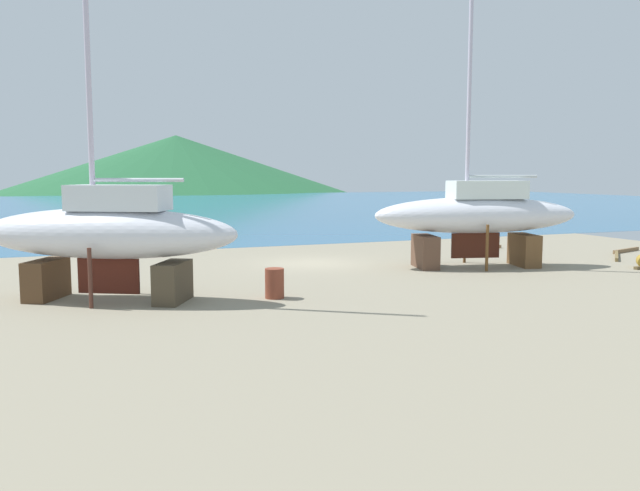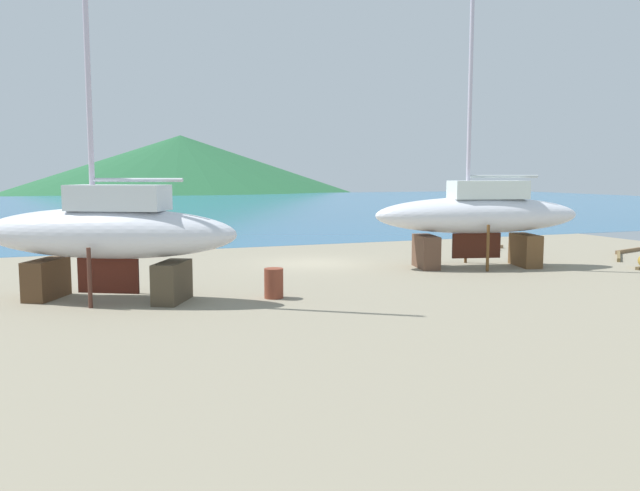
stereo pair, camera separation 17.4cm
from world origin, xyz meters
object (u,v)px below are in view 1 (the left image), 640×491
object	(u,v)px
barrel_tar_black	(483,241)
barrel_by_slipway	(275,283)
sailboat_mid_port	(108,233)
sailboat_large_starboard	(477,215)
barrel_rust_near	(524,245)

from	to	relation	value
barrel_tar_black	barrel_by_slipway	bearing A→B (deg)	-148.33
sailboat_mid_port	barrel_by_slipway	world-z (taller)	sailboat_mid_port
sailboat_mid_port	barrel_by_slipway	distance (m)	5.17
sailboat_large_starboard	barrel_by_slipway	world-z (taller)	sailboat_large_starboard
sailboat_mid_port	barrel_tar_black	size ratio (longest dim) A/B	17.33
sailboat_large_starboard	barrel_by_slipway	xyz separation A→B (m)	(-9.67, -3.39, -1.66)
sailboat_mid_port	sailboat_large_starboard	world-z (taller)	sailboat_large_starboard
barrel_tar_black	barrel_by_slipway	world-z (taller)	barrel_by_slipway
sailboat_large_starboard	barrel_rust_near	xyz separation A→B (m)	(5.35, 3.68, -1.83)
sailboat_mid_port	barrel_rust_near	world-z (taller)	sailboat_mid_port
barrel_by_slipway	sailboat_large_starboard	bearing A→B (deg)	19.34
barrel_by_slipway	barrel_rust_near	distance (m)	16.60
sailboat_large_starboard	barrel_rust_near	distance (m)	6.75
sailboat_mid_port	barrel_rust_near	size ratio (longest dim) A/B	16.53
sailboat_mid_port	barrel_tar_black	bearing A→B (deg)	-130.86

